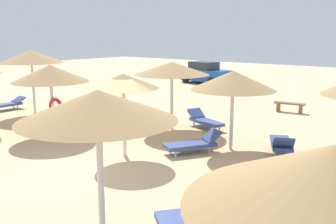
# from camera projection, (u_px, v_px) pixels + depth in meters

# --- Properties ---
(ground_plane) EXTENTS (80.00, 80.00, 0.00)m
(ground_plane) POSITION_uv_depth(u_px,v_px,m) (104.00, 168.00, 11.09)
(ground_plane) COLOR #D1B284
(parasol_0) EXTENTS (2.71, 2.71, 2.93)m
(parasol_0) POSITION_uv_depth(u_px,v_px,m) (335.00, 178.00, 3.31)
(parasol_0) COLOR silver
(parasol_0) RESTS_ON ground
(parasol_1) EXTENTS (2.84, 2.84, 2.68)m
(parasol_1) POSITION_uv_depth(u_px,v_px,m) (233.00, 81.00, 12.42)
(parasol_1) COLOR silver
(parasol_1) RESTS_ON ground
(parasol_4) EXTENTS (3.05, 3.05, 2.76)m
(parasol_4) POSITION_uv_depth(u_px,v_px,m) (172.00, 68.00, 15.22)
(parasol_4) COLOR silver
(parasol_4) RESTS_ON ground
(parasol_5) EXTENTS (2.28, 2.28, 2.65)m
(parasol_5) POSITION_uv_depth(u_px,v_px,m) (123.00, 81.00, 11.79)
(parasol_5) COLOR silver
(parasol_5) RESTS_ON ground
(parasol_6) EXTENTS (3.05, 3.05, 3.10)m
(parasol_6) POSITION_uv_depth(u_px,v_px,m) (31.00, 57.00, 18.21)
(parasol_6) COLOR silver
(parasol_6) RESTS_ON ground
(parasol_7) EXTENTS (2.79, 2.79, 2.93)m
(parasol_7) POSITION_uv_depth(u_px,v_px,m) (98.00, 106.00, 6.48)
(parasol_7) COLOR silver
(parasol_7) RESTS_ON ground
(parasol_8) EXTENTS (2.93, 2.93, 2.72)m
(parasol_8) POSITION_uv_depth(u_px,v_px,m) (50.00, 74.00, 14.35)
(parasol_8) COLOR silver
(parasol_8) RESTS_ON ground
(lounger_1) EXTENTS (1.44, 1.97, 0.73)m
(lounger_1) POSITION_uv_depth(u_px,v_px,m) (281.00, 143.00, 12.49)
(lounger_1) COLOR #33478C
(lounger_1) RESTS_ON ground
(lounger_4) EXTENTS (2.00, 1.29, 0.69)m
(lounger_4) POSITION_uv_depth(u_px,v_px,m) (205.00, 120.00, 15.81)
(lounger_4) COLOR #33478C
(lounger_4) RESTS_ON ground
(lounger_5) EXTENTS (1.50, 1.95, 0.73)m
(lounger_5) POSITION_uv_depth(u_px,v_px,m) (194.00, 143.00, 12.46)
(lounger_5) COLOR #33478C
(lounger_5) RESTS_ON ground
(lounger_6) EXTENTS (0.66, 1.92, 0.61)m
(lounger_6) POSITION_uv_depth(u_px,v_px,m) (7.00, 104.00, 19.55)
(lounger_6) COLOR #33478C
(lounger_6) RESTS_ON ground
(bench_2) EXTENTS (1.54, 0.60, 0.49)m
(bench_2) POSITION_uv_depth(u_px,v_px,m) (290.00, 105.00, 18.97)
(bench_2) COLOR brown
(bench_2) RESTS_ON ground
(parked_car) EXTENTS (4.19, 2.41, 1.72)m
(parked_car) POSITION_uv_depth(u_px,v_px,m) (205.00, 73.00, 29.97)
(parked_car) COLOR #194C9E
(parked_car) RESTS_ON ground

